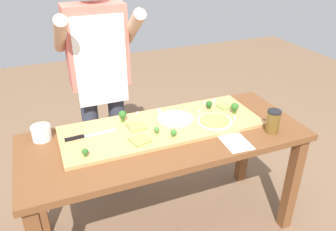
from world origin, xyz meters
name	(u,v)px	position (x,y,z in m)	size (l,w,h in m)	color
ground_plane	(166,228)	(0.00, 0.00, 0.00)	(8.00, 8.00, 0.00)	brown
prep_table	(166,150)	(0.00, 0.00, 0.66)	(1.70, 0.68, 0.77)	brown
cutting_board	(162,126)	(0.01, 0.09, 0.78)	(1.23, 0.45, 0.02)	tan
chefs_knife	(83,136)	(-0.46, 0.13, 0.80)	(0.30, 0.04, 0.02)	#B7BABF
pizza_whole_cheese_artichoke	(175,119)	(0.11, 0.12, 0.80)	(0.23, 0.23, 0.02)	beige
pizza_whole_pesto_green	(215,121)	(0.33, -0.01, 0.80)	(0.23, 0.23, 0.02)	beige
pizza_slice_near_left	(140,140)	(-0.17, -0.04, 0.80)	(0.11, 0.11, 0.01)	#899E4C
pizza_slice_near_right	(224,106)	(0.49, 0.16, 0.80)	(0.08, 0.08, 0.01)	#899E4C
pizza_slice_center	(136,126)	(-0.14, 0.12, 0.80)	(0.10, 0.10, 0.01)	#899E4C
broccoli_floret_back_mid	(123,115)	(-0.20, 0.22, 0.84)	(0.05, 0.05, 0.07)	#366618
broccoli_floret_center_left	(85,152)	(-0.49, -0.07, 0.82)	(0.04, 0.04, 0.05)	#366618
broccoli_floret_back_left	(174,133)	(0.02, -0.06, 0.82)	(0.04, 0.04, 0.05)	#3F7220
broccoli_floret_front_mid	(209,104)	(0.38, 0.18, 0.83)	(0.04, 0.04, 0.06)	#2C5915
broccoli_floret_front_left	(235,107)	(0.51, 0.05, 0.84)	(0.05, 0.05, 0.07)	#366618
broccoli_floret_center_right	(157,130)	(-0.06, 0.01, 0.82)	(0.03, 0.03, 0.04)	#487A23
cheese_crumble_a	(159,111)	(0.05, 0.25, 0.80)	(0.02, 0.02, 0.02)	silver
cheese_crumble_b	(137,113)	(-0.09, 0.29, 0.80)	(0.01, 0.01, 0.01)	white
cheese_crumble_c	(235,118)	(0.47, -0.01, 0.80)	(0.02, 0.02, 0.02)	silver
cheese_crumble_d	(205,103)	(0.39, 0.26, 0.80)	(0.01, 0.01, 0.01)	silver
cheese_crumble_e	(199,111)	(0.30, 0.16, 0.80)	(0.01, 0.01, 0.01)	white
cheese_crumble_f	(214,101)	(0.47, 0.26, 0.80)	(0.02, 0.02, 0.02)	white
flour_cup	(41,134)	(-0.69, 0.23, 0.81)	(0.11, 0.11, 0.09)	white
sauce_jar	(273,121)	(0.61, -0.21, 0.84)	(0.08, 0.08, 0.14)	brown
recipe_note	(236,143)	(0.34, -0.23, 0.77)	(0.14, 0.19, 0.00)	white
cook_center	(99,71)	(-0.25, 0.62, 1.00)	(0.54, 0.39, 1.67)	#333847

